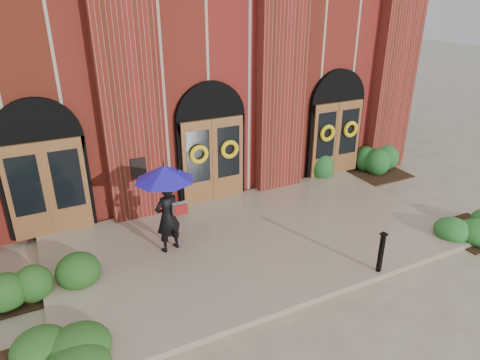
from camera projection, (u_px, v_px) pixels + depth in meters
ground at (256, 246)px, 10.89m from camera, size 90.00×90.00×0.00m
landing at (254, 241)px, 10.99m from camera, size 10.00×5.30×0.15m
church_building at (151, 60)px, 16.67m from camera, size 16.20×12.53×7.00m
man_with_umbrella at (166, 192)px, 9.87m from camera, size 1.72×1.72×2.21m
metal_post at (381, 252)px, 9.46m from camera, size 0.14×0.14×0.98m
hedge_wall_left at (29, 279)px, 9.06m from camera, size 2.81×1.13×0.72m
hedge_wall_right at (359, 167)px, 14.64m from camera, size 3.39×1.36×0.87m
hedge_front_left at (43, 358)px, 7.22m from camera, size 1.54×1.32×0.54m
hedge_front_right at (473, 224)px, 11.38m from camera, size 1.56×1.34×0.55m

